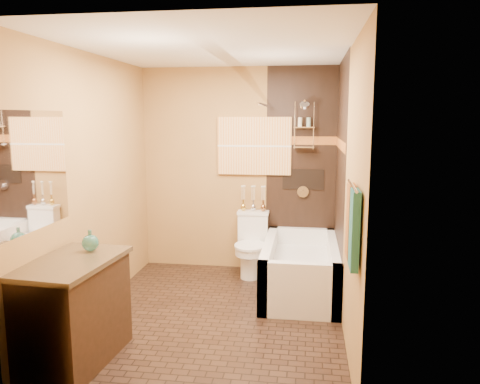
% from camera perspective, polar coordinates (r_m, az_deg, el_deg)
% --- Properties ---
extents(floor, '(3.00, 3.00, 0.00)m').
position_cam_1_polar(floor, '(4.69, -2.99, -14.78)').
color(floor, black).
rests_on(floor, ground).
extents(wall_left, '(0.02, 3.00, 2.50)m').
position_cam_1_polar(wall_left, '(4.72, -17.55, 0.79)').
color(wall_left, '#AD7F43').
rests_on(wall_left, floor).
extents(wall_right, '(0.02, 3.00, 2.50)m').
position_cam_1_polar(wall_right, '(4.27, 12.88, 0.14)').
color(wall_right, '#AD7F43').
rests_on(wall_right, floor).
extents(wall_back, '(2.40, 0.02, 2.50)m').
position_cam_1_polar(wall_back, '(5.80, -0.20, 2.71)').
color(wall_back, '#AD7F43').
rests_on(wall_back, floor).
extents(wall_front, '(2.40, 0.02, 2.50)m').
position_cam_1_polar(wall_front, '(2.91, -8.98, -3.92)').
color(wall_front, '#AD7F43').
rests_on(wall_front, floor).
extents(ceiling, '(3.00, 3.00, 0.00)m').
position_cam_1_polar(ceiling, '(4.33, -3.27, 17.08)').
color(ceiling, silver).
rests_on(ceiling, wall_back).
extents(alcove_tile_back, '(0.85, 0.01, 2.50)m').
position_cam_1_polar(alcove_tile_back, '(5.73, 7.48, 2.54)').
color(alcove_tile_back, black).
rests_on(alcove_tile_back, wall_back).
extents(alcove_tile_right, '(0.01, 1.50, 2.50)m').
position_cam_1_polar(alcove_tile_right, '(5.01, 12.08, 1.47)').
color(alcove_tile_right, black).
rests_on(alcove_tile_right, wall_right).
extents(mosaic_band_back, '(0.85, 0.01, 0.10)m').
position_cam_1_polar(mosaic_band_back, '(5.69, 7.56, 6.24)').
color(mosaic_band_back, '#9C4E1C').
rests_on(mosaic_band_back, alcove_tile_back).
extents(mosaic_band_right, '(0.01, 1.50, 0.10)m').
position_cam_1_polar(mosaic_band_right, '(4.97, 12.11, 5.70)').
color(mosaic_band_right, '#9C4E1C').
rests_on(mosaic_band_right, alcove_tile_right).
extents(alcove_niche, '(0.50, 0.01, 0.25)m').
position_cam_1_polar(alcove_niche, '(5.73, 7.71, 1.54)').
color(alcove_niche, black).
rests_on(alcove_niche, alcove_tile_back).
extents(shower_fixtures, '(0.24, 0.33, 1.16)m').
position_cam_1_polar(shower_fixtures, '(5.59, 7.81, 6.65)').
color(shower_fixtures, silver).
rests_on(shower_fixtures, floor).
extents(curtain_rod, '(0.03, 1.55, 0.03)m').
position_cam_1_polar(curtain_rod, '(4.97, 3.14, 10.50)').
color(curtain_rod, silver).
rests_on(curtain_rod, wall_back).
extents(towel_bar, '(0.02, 0.55, 0.02)m').
position_cam_1_polar(towel_bar, '(3.20, 13.56, 0.78)').
color(towel_bar, silver).
rests_on(towel_bar, wall_right).
extents(towel_teal, '(0.05, 0.22, 0.52)m').
position_cam_1_polar(towel_teal, '(3.12, 13.77, -4.48)').
color(towel_teal, '#1B5A53').
rests_on(towel_teal, towel_bar).
extents(towel_rust, '(0.05, 0.22, 0.52)m').
position_cam_1_polar(towel_rust, '(3.38, 13.36, -3.45)').
color(towel_rust, brown).
rests_on(towel_rust, towel_bar).
extents(sunset_painting, '(0.90, 0.04, 0.70)m').
position_cam_1_polar(sunset_painting, '(5.73, 1.75, 5.63)').
color(sunset_painting, orange).
rests_on(sunset_painting, wall_back).
extents(vanity_mirror, '(0.01, 1.00, 0.90)m').
position_cam_1_polar(vanity_mirror, '(3.82, -24.07, 2.32)').
color(vanity_mirror, white).
rests_on(vanity_mirror, wall_left).
extents(bathtub, '(0.80, 1.50, 0.55)m').
position_cam_1_polar(bathtub, '(5.23, 7.39, -9.67)').
color(bathtub, white).
rests_on(bathtub, floor).
extents(toilet, '(0.39, 0.57, 0.76)m').
position_cam_1_polar(toilet, '(5.67, 1.40, -6.39)').
color(toilet, white).
rests_on(toilet, floor).
extents(vanity, '(0.64, 0.98, 0.83)m').
position_cam_1_polar(vanity, '(3.95, -19.70, -13.50)').
color(vanity, black).
rests_on(vanity, floor).
extents(teal_bottle, '(0.18, 0.18, 0.21)m').
position_cam_1_polar(teal_bottle, '(3.98, -17.80, -5.67)').
color(teal_bottle, '#267466').
rests_on(teal_bottle, vanity).
extents(bud_vases, '(0.31, 0.07, 0.31)m').
position_cam_1_polar(bud_vases, '(5.71, 1.63, -0.70)').
color(bud_vases, gold).
rests_on(bud_vases, toilet).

